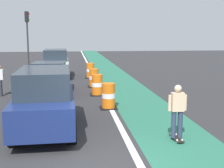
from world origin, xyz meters
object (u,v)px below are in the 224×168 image
object	(u,v)px
traffic_barrel_far	(90,71)
traffic_barrel_front	(109,96)
parked_sedan_second	(50,78)
traffic_barrel_mid	(97,85)
traffic_barrel_back	(94,78)
parked_suv_third	(56,63)
parked_suv_nearest	(45,100)
traffic_light_corner	(27,30)
skateboarder_on_lane	(177,111)
pedestrian_crossing	(0,80)

from	to	relation	value
traffic_barrel_far	traffic_barrel_front	bearing A→B (deg)	-88.53
traffic_barrel_front	traffic_barrel_far	xyz separation A→B (m)	(-0.24, 9.30, 0.00)
parked_sedan_second	traffic_barrel_mid	size ratio (longest dim) A/B	3.85
traffic_barrel_back	traffic_barrel_far	size ratio (longest dim) A/B	1.00
traffic_barrel_mid	traffic_barrel_back	distance (m)	2.60
traffic_barrel_mid	parked_sedan_second	bearing A→B (deg)	162.62
parked_suv_third	traffic_barrel_far	world-z (taller)	parked_suv_third
parked_suv_nearest	traffic_barrel_far	size ratio (longest dim) A/B	4.26
parked_suv_third	traffic_barrel_mid	world-z (taller)	parked_suv_third
parked_suv_nearest	traffic_light_corner	world-z (taller)	traffic_light_corner
traffic_barrel_mid	traffic_barrel_far	world-z (taller)	same
parked_suv_nearest	parked_sedan_second	world-z (taller)	parked_suv_nearest
parked_suv_nearest	traffic_barrel_mid	bearing A→B (deg)	69.21
traffic_barrel_front	traffic_barrel_back	world-z (taller)	same
traffic_barrel_mid	traffic_barrel_back	world-z (taller)	same
skateboarder_on_lane	parked_sedan_second	bearing A→B (deg)	118.30
traffic_barrel_back	pedestrian_crossing	world-z (taller)	pedestrian_crossing
traffic_barrel_front	traffic_barrel_far	bearing A→B (deg)	91.47
skateboarder_on_lane	traffic_barrel_front	world-z (taller)	skateboarder_on_lane
traffic_barrel_back	pedestrian_crossing	bearing A→B (deg)	-155.25
traffic_barrel_far	traffic_light_corner	bearing A→B (deg)	130.56
traffic_barrel_back	traffic_barrel_front	bearing A→B (deg)	-87.48
skateboarder_on_lane	parked_suv_nearest	world-z (taller)	parked_suv_nearest
traffic_barrel_far	parked_suv_third	bearing A→B (deg)	158.51
parked_sedan_second	traffic_barrel_front	bearing A→B (deg)	-53.95
traffic_barrel_front	traffic_barrel_mid	xyz separation A→B (m)	(-0.25, 2.97, 0.00)
traffic_barrel_front	parked_suv_third	bearing A→B (deg)	104.87
traffic_barrel_front	traffic_light_corner	world-z (taller)	traffic_light_corner
traffic_barrel_mid	pedestrian_crossing	distance (m)	4.97
parked_suv_nearest	pedestrian_crossing	size ratio (longest dim) A/B	2.88
traffic_barrel_far	traffic_light_corner	distance (m)	8.47
parked_suv_nearest	parked_suv_third	world-z (taller)	same
traffic_barrel_front	pedestrian_crossing	size ratio (longest dim) A/B	0.68
skateboarder_on_lane	pedestrian_crossing	xyz separation A→B (m)	(-6.77, 7.53, -0.05)
skateboarder_on_lane	traffic_barrel_front	distance (m)	4.54
pedestrian_crossing	skateboarder_on_lane	bearing A→B (deg)	-48.03
parked_sedan_second	traffic_light_corner	size ratio (longest dim) A/B	0.82
traffic_light_corner	pedestrian_crossing	xyz separation A→B (m)	(0.20, -12.05, -2.64)
parked_sedan_second	traffic_barrel_mid	distance (m)	2.61
traffic_barrel_front	traffic_barrel_back	xyz separation A→B (m)	(-0.25, 5.57, 0.00)
parked_suv_nearest	traffic_barrel_back	bearing A→B (deg)	75.33
traffic_light_corner	parked_sedan_second	bearing A→B (deg)	-77.02
traffic_barrel_back	traffic_barrel_far	distance (m)	3.73
skateboarder_on_lane	traffic_barrel_mid	size ratio (longest dim) A/B	1.55
parked_suv_nearest	parked_suv_third	bearing A→B (deg)	91.37
parked_suv_third	traffic_barrel_front	bearing A→B (deg)	-75.13
traffic_barrel_front	traffic_light_corner	size ratio (longest dim) A/B	0.21
parked_sedan_second	traffic_barrel_front	distance (m)	4.65
parked_sedan_second	traffic_barrel_back	world-z (taller)	parked_sedan_second
traffic_barrel_far	pedestrian_crossing	distance (m)	7.80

